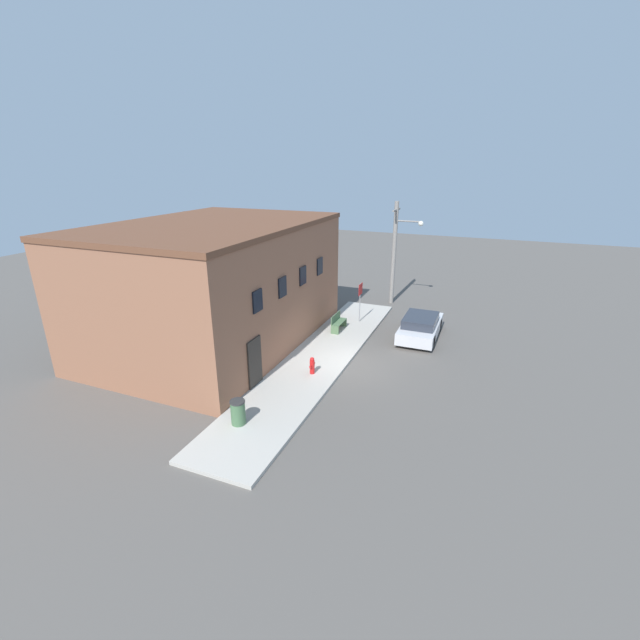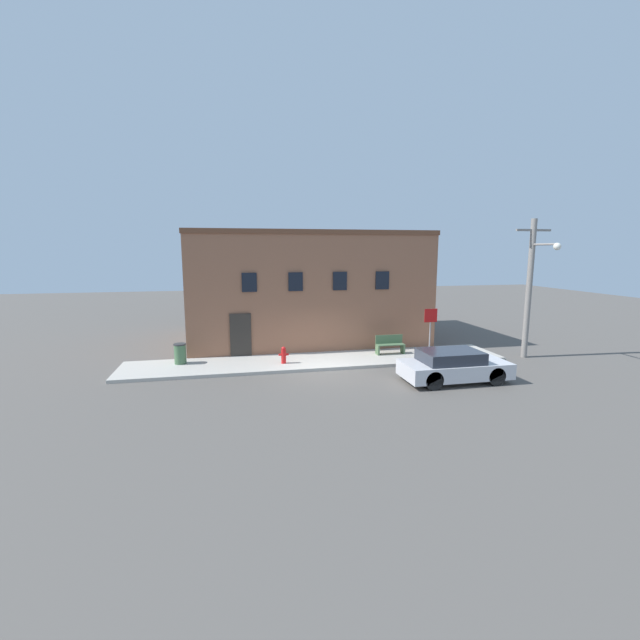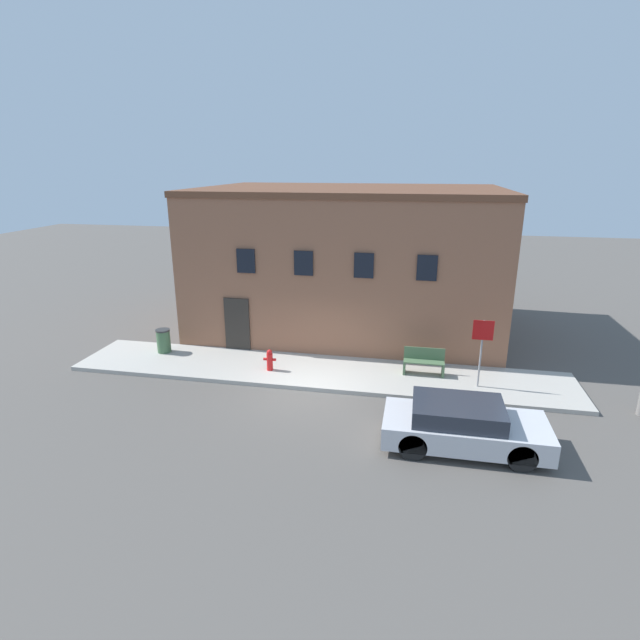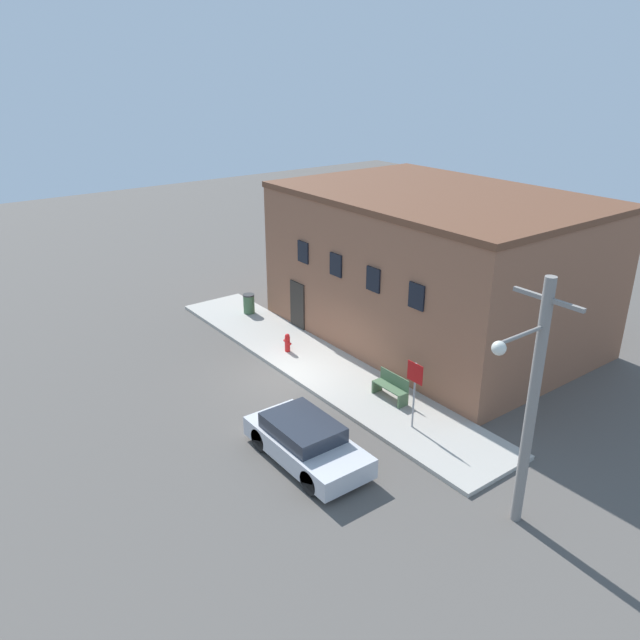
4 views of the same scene
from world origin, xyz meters
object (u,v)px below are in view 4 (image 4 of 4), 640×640
stop_sign (415,383)px  parked_car (306,441)px  bench (391,387)px  fire_hydrant (287,343)px  trash_bin (249,304)px  utility_pole (530,400)px

stop_sign → parked_car: stop_sign is taller
parked_car → bench: bearing=102.8°
fire_hydrant → trash_bin: 4.61m
bench → trash_bin: 9.84m
parked_car → fire_hydrant: bearing=150.3°
bench → trash_bin: same height
bench → parked_car: parked_car is taller
fire_hydrant → stop_sign: 7.17m
trash_bin → stop_sign: bearing=-4.4°
stop_sign → bench: 2.20m
stop_sign → parked_car: (-0.76, -3.62, -1.10)m
fire_hydrant → bench: bench is taller
fire_hydrant → stop_sign: (7.07, 0.02, 1.20)m
fire_hydrant → trash_bin: bearing=168.7°
stop_sign → utility_pole: bearing=-11.1°
stop_sign → utility_pole: 5.04m
bench → utility_pole: bearing=-14.2°
stop_sign → bench: stop_sign is taller
stop_sign → bench: (-1.75, 0.70, -1.14)m
bench → trash_bin: size_ratio=1.52×
stop_sign → trash_bin: 11.68m
stop_sign → utility_pole: size_ratio=0.34×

